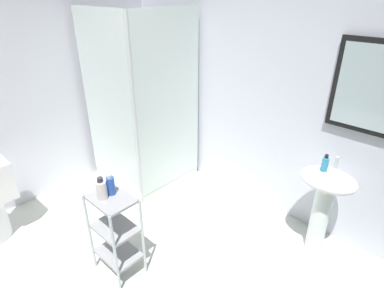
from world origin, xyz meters
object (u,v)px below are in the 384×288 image
Objects in this scene: storage_cart at (115,229)px; shampoo_bottle_blue at (111,185)px; pedestal_sink at (324,196)px; lotion_bottle_white at (101,189)px; hand_soap_bottle at (325,164)px; rinse_cup at (106,183)px; shower_stall at (144,147)px.

shampoo_bottle_blue is (-0.04, 0.04, 0.38)m from storage_cart.
pedestal_sink is 4.48× the size of lotion_bottle_white.
hand_soap_bottle reaches higher than pedestal_sink.
storage_cart is 0.38m from shampoo_bottle_blue.
hand_soap_bottle is at bearing 48.26° from rinse_cup.
shampoo_bottle_blue is (-1.08, -1.33, -0.06)m from hand_soap_bottle.
shampoo_bottle_blue is at bearing 137.56° from storage_cart.
rinse_cup is at bearing -51.50° from shower_stall.
pedestal_sink is 1.09× the size of storage_cart.
hand_soap_bottle is (1.96, 0.32, 0.41)m from shower_stall.
rinse_cup is at bearing 134.78° from lotion_bottle_white.
hand_soap_bottle is at bearing -179.63° from pedestal_sink.
hand_soap_bottle is 0.82× the size of lotion_bottle_white.
storage_cart is at bearing -42.44° from shampoo_bottle_blue.
hand_soap_bottle reaches higher than rinse_cup.
pedestal_sink reaches higher than storage_cart.
shower_stall reaches higher than shampoo_bottle_blue.
lotion_bottle_white is at bearing -128.87° from pedestal_sink.
shampoo_bottle_blue is at bearing -129.18° from hand_soap_bottle.
pedestal_sink is 8.64× the size of rinse_cup.
shower_stall is at bearing 128.50° from rinse_cup.
hand_soap_bottle is at bearing 50.82° from shampoo_bottle_blue.
shampoo_bottle_blue is (0.88, -1.01, 0.35)m from shower_stall.
storage_cart is 1.77m from hand_soap_bottle.
hand_soap_bottle reaches higher than lotion_bottle_white.
lotion_bottle_white is (-0.00, -0.08, 0.00)m from shampoo_bottle_blue.
lotion_bottle_white reaches higher than rinse_cup.
storage_cart is at bearing 47.67° from lotion_bottle_white.
lotion_bottle_white is at bearing -45.22° from rinse_cup.
shampoo_bottle_blue is (-1.13, -1.33, 0.24)m from pedestal_sink.
shower_stall reaches higher than lotion_bottle_white.
shower_stall reaches higher than pedestal_sink.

